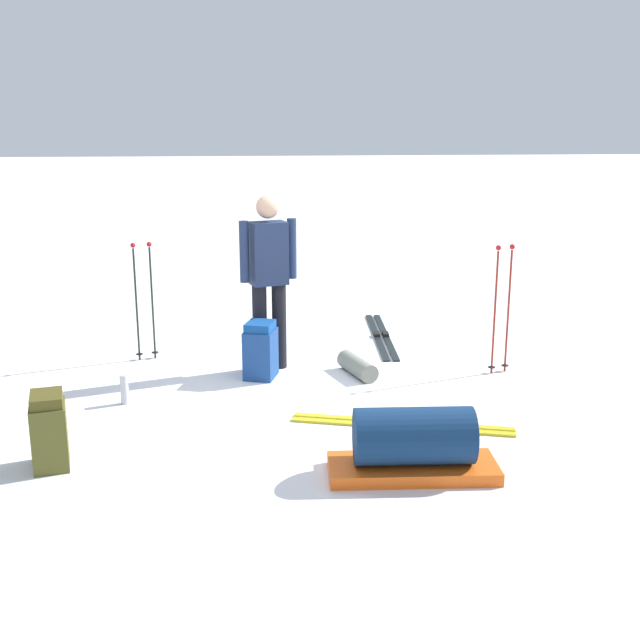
{
  "coord_description": "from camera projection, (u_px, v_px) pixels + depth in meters",
  "views": [
    {
      "loc": [
        0.59,
        6.64,
        2.45
      ],
      "look_at": [
        0.0,
        0.0,
        0.7
      ],
      "focal_mm": 44.55,
      "sensor_mm": 36.0,
      "label": 1
    }
  ],
  "objects": [
    {
      "name": "ground_plane",
      "position": [
        320.0,
        396.0,
        7.07
      ],
      "size": [
        80.0,
        80.0,
        0.0
      ],
      "primitive_type": "plane",
      "color": "white"
    },
    {
      "name": "skier_standing",
      "position": [
        269.0,
        273.0,
        7.59
      ],
      "size": [
        0.55,
        0.31,
        1.7
      ],
      "color": "black",
      "rests_on": "ground_plane"
    },
    {
      "name": "ski_pair_near",
      "position": [
        381.0,
        336.0,
        8.92
      ],
      "size": [
        0.26,
        1.86,
        0.05
      ],
      "color": "black",
      "rests_on": "ground_plane"
    },
    {
      "name": "ski_pair_far",
      "position": [
        402.0,
        424.0,
        6.4
      ],
      "size": [
        1.77,
        0.65,
        0.05
      ],
      "color": "gold",
      "rests_on": "ground_plane"
    },
    {
      "name": "backpack_large_dark",
      "position": [
        261.0,
        350.0,
        7.51
      ],
      "size": [
        0.35,
        0.38,
        0.54
      ],
      "color": "navy",
      "rests_on": "ground_plane"
    },
    {
      "name": "backpack_bright",
      "position": [
        49.0,
        431.0,
        5.6
      ],
      "size": [
        0.31,
        0.37,
        0.55
      ],
      "color": "#4F4D1F",
      "rests_on": "ground_plane"
    },
    {
      "name": "ski_poles_planted_near",
      "position": [
        502.0,
        302.0,
        7.54
      ],
      "size": [
        0.22,
        0.11,
        1.25
      ],
      "color": "maroon",
      "rests_on": "ground_plane"
    },
    {
      "name": "ski_poles_planted_far",
      "position": [
        144.0,
        295.0,
        7.96
      ],
      "size": [
        0.22,
        0.12,
        1.21
      ],
      "color": "black",
      "rests_on": "ground_plane"
    },
    {
      "name": "gear_sled",
      "position": [
        413.0,
        445.0,
        5.48
      ],
      "size": [
        1.19,
        0.5,
        0.49
      ],
      "color": "#E85A16",
      "rests_on": "ground_plane"
    },
    {
      "name": "sleeping_mat_rolled",
      "position": [
        357.0,
        366.0,
        7.61
      ],
      "size": [
        0.34,
        0.58,
        0.18
      ],
      "primitive_type": "cylinder",
      "rotation": [
        0.0,
        1.57,
        1.89
      ],
      "color": "gray",
      "rests_on": "ground_plane"
    },
    {
      "name": "thermos_bottle",
      "position": [
        124.0,
        389.0,
        6.85
      ],
      "size": [
        0.07,
        0.07,
        0.26
      ],
      "primitive_type": "cylinder",
      "color": "#B0AFB6",
      "rests_on": "ground_plane"
    }
  ]
}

